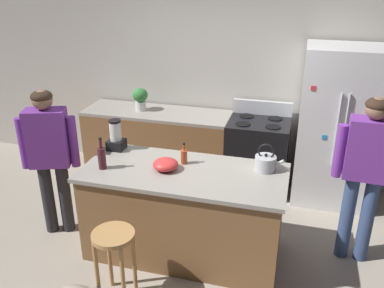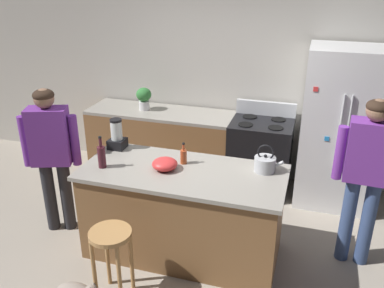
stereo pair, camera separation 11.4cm
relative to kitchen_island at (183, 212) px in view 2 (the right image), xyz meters
The scene contains 15 objects.
ground_plane 0.46m from the kitchen_island, ahead, with size 14.00×14.00×0.00m, color #9E9384.
back_wall 2.14m from the kitchen_island, 90.00° to the left, with size 8.00×0.10×2.70m, color #BCB7AD.
kitchen_island is the anchor object (origin of this frame).
back_counter_run 1.74m from the kitchen_island, 117.30° to the left, with size 2.00×0.64×0.92m.
refrigerator 2.14m from the kitchen_island, 46.03° to the left, with size 0.90×0.73×1.89m.
stove_range 1.61m from the kitchen_island, 70.86° to the left, with size 0.76×0.65×1.10m.
person_by_island_left 1.51m from the kitchen_island, behind, with size 0.59×0.34×1.60m.
person_by_sink_right 1.76m from the kitchen_island, 12.52° to the left, with size 0.59×0.24×1.66m.
bar_stool 0.86m from the kitchen_island, 116.57° to the right, with size 0.36×0.36×0.67m.
potted_plant 1.98m from the kitchen_island, 124.14° to the left, with size 0.20×0.20×0.30m.
blender_appliance 1.06m from the kitchen_island, 159.97° to the left, with size 0.17×0.17×0.32m.
bottle_wine 0.96m from the kitchen_island, 168.78° to the right, with size 0.08×0.08×0.32m.
bottle_cooking_sauce 0.56m from the kitchen_island, 104.83° to the left, with size 0.06×0.06×0.22m.
mixing_bowl 0.54m from the kitchen_island, behind, with size 0.24×0.24×0.11m, color red.
tea_kettle 0.94m from the kitchen_island, 16.90° to the left, with size 0.28×0.20×0.27m.
Camera 2 is at (1.10, -3.26, 2.69)m, focal length 38.49 mm.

